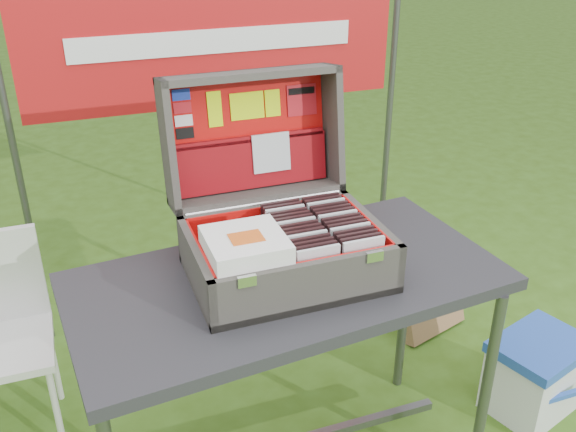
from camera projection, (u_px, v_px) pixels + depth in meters
name	position (u px, v px, depth m)	size (l,w,h in m)	color
table	(287.00, 380.00, 2.12)	(1.30, 0.65, 0.81)	#27272B
table_top	(287.00, 282.00, 1.94)	(1.30, 0.65, 0.04)	#27272B
table_leg_fr	(485.00, 395.00, 2.09)	(0.04, 0.04, 0.77)	#59595B
table_leg_bl	(97.00, 376.00, 2.17)	(0.04, 0.04, 0.77)	#59595B
table_leg_br	(404.00, 307.00, 2.53)	(0.04, 0.04, 0.77)	#59595B
suitcase	(280.00, 186.00, 1.87)	(0.57, 0.57, 0.54)	#58554D
suitcase_base_bottom	(287.00, 273.00, 1.93)	(0.57, 0.41, 0.02)	#58554D
suitcase_base_wall_front	(311.00, 287.00, 1.74)	(0.57, 0.02, 0.15)	#58554D
suitcase_base_wall_back	(266.00, 226.00, 2.06)	(0.57, 0.02, 0.15)	#58554D
suitcase_base_wall_left	(196.00, 271.00, 1.82)	(0.02, 0.41, 0.15)	#58554D
suitcase_base_wall_right	(369.00, 239.00, 1.99)	(0.02, 0.41, 0.15)	#58554D
suitcase_liner_floor	(287.00, 269.00, 1.92)	(0.52, 0.36, 0.01)	red
suitcase_latch_left	(247.00, 281.00, 1.65)	(0.05, 0.01, 0.03)	silver
suitcase_latch_right	(375.00, 256.00, 1.76)	(0.05, 0.01, 0.03)	silver
suitcase_hinge	(265.00, 203.00, 2.04)	(0.02, 0.02, 0.51)	silver
suitcase_lid_back	(247.00, 133.00, 2.10)	(0.57, 0.41, 0.02)	#58554D
suitcase_lid_rim_far	(249.00, 75.00, 1.98)	(0.57, 0.02, 0.15)	#58554D
suitcase_lid_rim_near	(257.00, 194.00, 2.10)	(0.57, 0.02, 0.15)	#58554D
suitcase_lid_rim_left	(168.00, 146.00, 1.96)	(0.02, 0.41, 0.15)	#58554D
suitcase_lid_rim_right	(332.00, 127.00, 2.13)	(0.02, 0.41, 0.15)	#58554D
suitcase_lid_liner	(249.00, 134.00, 2.09)	(0.52, 0.36, 0.01)	red
suitcase_liner_wall_front	(309.00, 281.00, 1.75)	(0.52, 0.01, 0.13)	red
suitcase_liner_wall_back	(268.00, 225.00, 2.05)	(0.52, 0.01, 0.13)	red
suitcase_liner_wall_left	(201.00, 266.00, 1.82)	(0.01, 0.36, 0.13)	red
suitcase_liner_wall_right	(366.00, 236.00, 1.98)	(0.01, 0.36, 0.13)	red
suitcase_lid_pocket	(252.00, 163.00, 2.10)	(0.50, 0.16, 0.03)	maroon
suitcase_pocket_edge	(251.00, 139.00, 2.07)	(0.49, 0.02, 0.02)	maroon
suitcase_pocket_cd	(271.00, 153.00, 2.10)	(0.13, 0.13, 0.01)	silver
lid_sticker_cc_a	(181.00, 95.00, 1.97)	(0.06, 0.03, 0.00)	#1933B2
lid_sticker_cc_b	(182.00, 108.00, 1.99)	(0.06, 0.03, 0.00)	red
lid_sticker_cc_c	(184.00, 121.00, 2.00)	(0.06, 0.03, 0.00)	white
lid_sticker_cc_d	(185.00, 133.00, 2.01)	(0.06, 0.03, 0.00)	black
lid_card_neon_tall	(215.00, 109.00, 2.02)	(0.05, 0.11, 0.00)	#CEF507
lid_card_neon_main	(247.00, 106.00, 2.06)	(0.11, 0.09, 0.00)	#CEF507
lid_card_neon_small	(273.00, 103.00, 2.08)	(0.05, 0.09, 0.00)	#CEF507
lid_sticker_band	(302.00, 100.00, 2.11)	(0.10, 0.10, 0.00)	red
lid_sticker_band_bar	(301.00, 91.00, 2.10)	(0.09, 0.02, 0.00)	black
cd_left_0	(318.00, 271.00, 1.77)	(0.13, 0.01, 0.14)	silver
cd_left_1	(315.00, 267.00, 1.79)	(0.13, 0.01, 0.14)	black
cd_left_2	(312.00, 263.00, 1.81)	(0.13, 0.01, 0.14)	black
cd_left_3	(309.00, 259.00, 1.83)	(0.13, 0.01, 0.14)	black
cd_left_4	(306.00, 255.00, 1.85)	(0.13, 0.01, 0.14)	silver
cd_left_5	(303.00, 252.00, 1.87)	(0.13, 0.01, 0.14)	black
cd_left_6	(301.00, 248.00, 1.88)	(0.13, 0.01, 0.14)	black
cd_left_7	(298.00, 245.00, 1.90)	(0.13, 0.01, 0.14)	black
cd_left_8	(295.00, 241.00, 1.92)	(0.13, 0.01, 0.14)	silver
cd_left_9	(293.00, 238.00, 1.94)	(0.13, 0.01, 0.14)	black
cd_left_10	(290.00, 235.00, 1.96)	(0.13, 0.01, 0.14)	black
cd_left_11	(287.00, 231.00, 1.98)	(0.13, 0.01, 0.14)	black
cd_left_12	(285.00, 228.00, 2.00)	(0.13, 0.01, 0.14)	silver
cd_left_13	(283.00, 225.00, 2.02)	(0.13, 0.01, 0.14)	black
cd_left_14	(280.00, 222.00, 2.03)	(0.13, 0.01, 0.14)	black
cd_right_0	(363.00, 262.00, 1.81)	(0.13, 0.01, 0.14)	silver
cd_right_1	(359.00, 258.00, 1.83)	(0.13, 0.01, 0.14)	black
cd_right_2	(356.00, 254.00, 1.85)	(0.13, 0.01, 0.14)	black
cd_right_3	(353.00, 251.00, 1.87)	(0.13, 0.01, 0.14)	black
cd_right_4	(349.00, 247.00, 1.89)	(0.13, 0.01, 0.14)	silver
cd_right_5	(346.00, 244.00, 1.91)	(0.13, 0.01, 0.14)	black
cd_right_6	(343.00, 240.00, 1.93)	(0.13, 0.01, 0.14)	black
cd_right_7	(340.00, 237.00, 1.94)	(0.13, 0.01, 0.14)	black
cd_right_8	(337.00, 234.00, 1.96)	(0.13, 0.01, 0.14)	silver
cd_right_9	(334.00, 231.00, 1.98)	(0.13, 0.01, 0.14)	black
cd_right_10	(331.00, 227.00, 2.00)	(0.13, 0.01, 0.14)	black
cd_right_11	(328.00, 224.00, 2.02)	(0.13, 0.01, 0.14)	black
cd_right_12	(326.00, 221.00, 2.04)	(0.13, 0.01, 0.14)	silver
cd_right_13	(323.00, 218.00, 2.06)	(0.13, 0.01, 0.14)	black
cd_right_14	(320.00, 215.00, 2.08)	(0.13, 0.01, 0.14)	black
songbook_0	(246.00, 251.00, 1.76)	(0.21, 0.21, 0.01)	white
songbook_1	(246.00, 250.00, 1.76)	(0.21, 0.21, 0.01)	white
songbook_2	(246.00, 248.00, 1.75)	(0.21, 0.21, 0.01)	white
songbook_3	(246.00, 247.00, 1.75)	(0.21, 0.21, 0.01)	white
songbook_4	(245.00, 245.00, 1.75)	(0.21, 0.21, 0.01)	white
songbook_5	(245.00, 243.00, 1.75)	(0.21, 0.21, 0.01)	white
songbook_6	(245.00, 242.00, 1.74)	(0.21, 0.21, 0.01)	white
songbook_7	(245.00, 240.00, 1.74)	(0.21, 0.21, 0.01)	white
songbook_8	(245.00, 239.00, 1.74)	(0.21, 0.21, 0.01)	white
songbook_9	(245.00, 237.00, 1.74)	(0.21, 0.21, 0.01)	white
songbook_graphic	(246.00, 237.00, 1.73)	(0.09, 0.07, 0.00)	#D85919
cooler	(535.00, 374.00, 2.51)	(0.36, 0.27, 0.32)	white
cooler_body	(534.00, 379.00, 2.52)	(0.34, 0.26, 0.27)	white
cooler_lid	(541.00, 346.00, 2.45)	(0.36, 0.27, 0.04)	blue
cooler_handle	(562.00, 396.00, 2.39)	(0.21, 0.02, 0.02)	blue
chair	(1.00, 351.00, 2.27)	(0.36, 0.39, 0.78)	silver
chair_seat	(1.00, 349.00, 2.27)	(0.36, 0.36, 0.03)	silver
chair_leg_fr	(57.00, 411.00, 2.28)	(0.02, 0.02, 0.40)	silver
chair_leg_br	(53.00, 359.00, 2.53)	(0.02, 0.02, 0.40)	silver
chair_upright_right	(36.00, 273.00, 2.37)	(0.02, 0.02, 0.37)	silver
cardboard_box	(431.00, 295.00, 2.97)	(0.35, 0.06, 0.37)	#A57654
banner_post_left	(17.00, 167.00, 2.61)	(0.03, 0.03, 1.70)	#59595B
banner_post_right	(389.00, 122.00, 3.13)	(0.03, 0.03, 1.70)	#59595B
banner	(215.00, 41.00, 2.66)	(1.60, 0.01, 0.55)	#AD1315
banner_text	(216.00, 41.00, 2.65)	(1.20, 0.00, 0.10)	white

